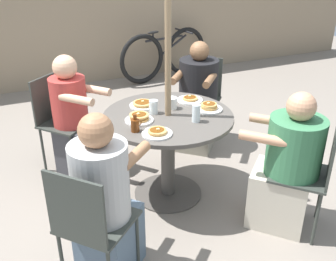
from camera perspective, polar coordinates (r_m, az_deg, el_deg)
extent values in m
plane|color=gray|center=(3.51, 0.00, -9.05)|extent=(12.00, 12.00, 0.00)
cube|color=gray|center=(6.06, -12.88, 15.77)|extent=(10.00, 0.06, 1.99)
cylinder|color=#4C4742|center=(3.50, 0.00, -8.95)|extent=(0.59, 0.59, 0.01)
cylinder|color=#4C4742|center=(3.31, 0.00, -3.93)|extent=(0.12, 0.12, 0.72)
cylinder|color=#4C4742|center=(3.14, 0.00, 2.04)|extent=(1.05, 1.05, 0.03)
cylinder|color=#846B4C|center=(2.98, 0.00, 10.08)|extent=(0.05, 0.05, 2.39)
cylinder|color=#333833|center=(3.05, 14.25, -10.78)|extent=(0.02, 0.02, 0.46)
cylinder|color=#333833|center=(3.33, 15.35, -7.45)|extent=(0.02, 0.02, 0.46)
cylinder|color=#333833|center=(3.04, 20.73, -11.98)|extent=(0.02, 0.02, 0.46)
cylinder|color=#333833|center=(3.32, 21.22, -8.52)|extent=(0.02, 0.02, 0.46)
cube|color=#333833|center=(3.05, 18.50, -5.98)|extent=(0.57, 0.57, 0.02)
cube|color=#333833|center=(2.95, 22.80, -3.00)|extent=(0.29, 0.27, 0.42)
cube|color=beige|center=(3.19, 15.75, -9.22)|extent=(0.56, 0.57, 0.46)
cylinder|color=#38754C|center=(2.95, 17.93, -2.28)|extent=(0.40, 0.40, 0.44)
sphere|color=tan|center=(2.82, 18.79, 3.31)|extent=(0.20, 0.20, 0.20)
cylinder|color=tan|center=(2.78, 13.64, -1.14)|extent=(0.28, 0.29, 0.07)
cylinder|color=tan|center=(3.07, 14.82, 1.39)|extent=(0.28, 0.29, 0.07)
cylinder|color=#333833|center=(4.09, 6.16, -0.03)|extent=(0.02, 0.02, 0.46)
cylinder|color=#333833|center=(4.16, 1.55, 0.62)|extent=(0.02, 0.02, 0.46)
cylinder|color=#333833|center=(4.39, 7.15, 1.85)|extent=(0.02, 0.02, 0.46)
cylinder|color=#333833|center=(4.46, 2.83, 2.43)|extent=(0.02, 0.02, 0.46)
cube|color=#333833|center=(4.18, 4.53, 4.21)|extent=(0.57, 0.57, 0.02)
cube|color=#333833|center=(4.28, 5.28, 7.87)|extent=(0.30, 0.27, 0.42)
cube|color=gray|center=(4.17, 4.02, 0.60)|extent=(0.56, 0.56, 0.46)
cylinder|color=black|center=(4.04, 4.44, 6.94)|extent=(0.40, 0.40, 0.48)
sphere|color=brown|center=(3.95, 4.60, 11.42)|extent=(0.19, 0.19, 0.19)
cylinder|color=brown|center=(3.78, 6.10, 7.33)|extent=(0.27, 0.29, 0.07)
cylinder|color=brown|center=(3.86, 1.41, 7.84)|extent=(0.27, 0.29, 0.07)
cylinder|color=#333833|center=(3.91, -10.62, -1.63)|extent=(0.02, 0.02, 0.46)
cylinder|color=#333833|center=(3.67, -13.69, -3.87)|extent=(0.02, 0.02, 0.46)
cylinder|color=#333833|center=(4.10, -14.53, -0.64)|extent=(0.02, 0.02, 0.46)
cylinder|color=#333833|center=(3.88, -17.68, -2.70)|extent=(0.02, 0.02, 0.46)
cube|color=#333833|center=(3.78, -14.52, 1.01)|extent=(0.57, 0.57, 0.02)
cube|color=#333833|center=(3.82, -17.15, 4.52)|extent=(0.30, 0.26, 0.42)
cube|color=#3D3D42|center=(3.83, -12.87, -2.51)|extent=(0.45, 0.46, 0.46)
cylinder|color=#B73833|center=(3.66, -14.18, 3.99)|extent=(0.32, 0.32, 0.46)
sphere|color=#DBA884|center=(3.56, -14.76, 8.89)|extent=(0.21, 0.21, 0.21)
cylinder|color=#DBA884|center=(3.60, -10.63, 5.83)|extent=(0.27, 0.29, 0.07)
cylinder|color=#DBA884|center=(3.41, -13.15, 4.42)|extent=(0.27, 0.29, 0.07)
cylinder|color=#333833|center=(2.83, -10.78, -13.68)|extent=(0.02, 0.02, 0.46)
cylinder|color=#333833|center=(2.69, -4.45, -15.79)|extent=(0.02, 0.02, 0.46)
cylinder|color=#333833|center=(2.63, -15.12, -17.85)|extent=(0.02, 0.02, 0.46)
cube|color=#333833|center=(2.49, -10.12, -12.87)|extent=(0.57, 0.57, 0.02)
cube|color=#333833|center=(2.24, -13.31, -11.20)|extent=(0.27, 0.30, 0.42)
cube|color=slate|center=(2.72, -8.38, -15.45)|extent=(0.50, 0.49, 0.46)
cylinder|color=#B2B2B2|center=(2.39, -9.79, -7.49)|extent=(0.35, 0.35, 0.51)
sphere|color=#A3704C|center=(2.22, -10.46, -0.01)|extent=(0.20, 0.20, 0.20)
cylinder|color=#A3704C|center=(2.53, -10.48, -2.34)|extent=(0.26, 0.25, 0.07)
cylinder|color=#A3704C|center=(2.39, -4.82, -3.69)|extent=(0.26, 0.25, 0.07)
cylinder|color=white|center=(3.24, 5.94, 3.11)|extent=(0.22, 0.22, 0.01)
cylinder|color=tan|center=(3.24, 5.96, 3.33)|extent=(0.13, 0.13, 0.01)
cylinder|color=tan|center=(3.23, 6.06, 3.47)|extent=(0.13, 0.13, 0.01)
cylinder|color=tan|center=(3.23, 5.90, 3.65)|extent=(0.13, 0.13, 0.01)
cylinder|color=tan|center=(3.22, 6.00, 3.81)|extent=(0.13, 0.13, 0.01)
ellipsoid|color=brown|center=(3.22, 5.99, 3.93)|extent=(0.10, 0.10, 0.00)
cube|color=#F4E084|center=(3.21, 5.88, 3.98)|extent=(0.02, 0.02, 0.01)
cylinder|color=white|center=(3.41, 3.19, 4.43)|extent=(0.22, 0.22, 0.01)
cylinder|color=tan|center=(3.41, 3.18, 4.64)|extent=(0.13, 0.13, 0.01)
cylinder|color=tan|center=(3.40, 3.29, 4.75)|extent=(0.13, 0.13, 0.01)
ellipsoid|color=brown|center=(3.40, 3.21, 4.88)|extent=(0.11, 0.10, 0.00)
cube|color=#F4E084|center=(3.41, 3.19, 5.04)|extent=(0.02, 0.02, 0.01)
cylinder|color=white|center=(3.30, -3.69, 3.65)|extent=(0.22, 0.22, 0.01)
cylinder|color=tan|center=(3.30, -3.62, 3.87)|extent=(0.16, 0.16, 0.01)
cylinder|color=tan|center=(3.29, -3.69, 4.02)|extent=(0.17, 0.17, 0.01)
ellipsoid|color=brown|center=(3.29, -3.71, 4.17)|extent=(0.13, 0.12, 0.00)
cube|color=#F4E084|center=(3.28, -3.70, 4.26)|extent=(0.03, 0.03, 0.01)
cylinder|color=white|center=(3.03, -4.20, 1.51)|extent=(0.22, 0.22, 0.01)
cylinder|color=tan|center=(3.02, -4.16, 1.72)|extent=(0.15, 0.15, 0.01)
cylinder|color=tan|center=(3.02, -4.31, 2.02)|extent=(0.14, 0.14, 0.01)
cylinder|color=tan|center=(3.01, -4.22, 2.23)|extent=(0.15, 0.15, 0.01)
ellipsoid|color=brown|center=(3.01, -4.23, 2.39)|extent=(0.11, 0.11, 0.00)
cube|color=#F4E084|center=(3.00, -4.34, 2.46)|extent=(0.03, 0.03, 0.01)
cylinder|color=white|center=(2.81, -1.60, -0.45)|extent=(0.22, 0.22, 0.01)
cylinder|color=tan|center=(2.81, -1.45, -0.24)|extent=(0.13, 0.13, 0.01)
cylinder|color=tan|center=(2.80, -1.57, -0.03)|extent=(0.14, 0.14, 0.01)
ellipsoid|color=brown|center=(2.80, -1.61, 0.13)|extent=(0.11, 0.10, 0.00)
cube|color=#F4E084|center=(2.79, -1.46, 0.20)|extent=(0.02, 0.02, 0.01)
cylinder|color=#602D0F|center=(2.85, -4.79, 0.74)|extent=(0.06, 0.06, 0.09)
cylinder|color=#602D0F|center=(2.82, -4.84, 1.97)|extent=(0.03, 0.03, 0.04)
torus|color=#602D0F|center=(2.85, -4.25, 1.10)|extent=(0.05, 0.01, 0.05)
cylinder|color=white|center=(3.23, 0.56, 3.93)|extent=(0.08, 0.08, 0.09)
cylinder|color=white|center=(3.22, 0.56, 4.72)|extent=(0.09, 0.09, 0.01)
cylinder|color=silver|center=(3.14, -2.11, 3.44)|extent=(0.07, 0.07, 0.11)
cylinder|color=silver|center=(3.00, 4.11, 2.53)|extent=(0.06, 0.06, 0.14)
torus|color=black|center=(6.03, -3.80, 10.29)|extent=(0.76, 0.22, 0.76)
torus|color=black|center=(6.48, 2.56, 11.44)|extent=(0.76, 0.22, 0.76)
cylinder|color=#232326|center=(6.19, -0.52, 13.21)|extent=(0.67, 0.17, 0.03)
cylinder|color=#232326|center=(6.31, 0.75, 12.26)|extent=(0.51, 0.13, 0.29)
cylinder|color=#232326|center=(6.06, -2.17, 13.43)|extent=(0.03, 0.03, 0.10)
ellipsoid|color=black|center=(6.05, -2.19, 14.04)|extent=(0.21, 0.11, 0.04)
cylinder|color=#232326|center=(6.38, 2.31, 14.23)|extent=(0.11, 0.44, 0.03)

